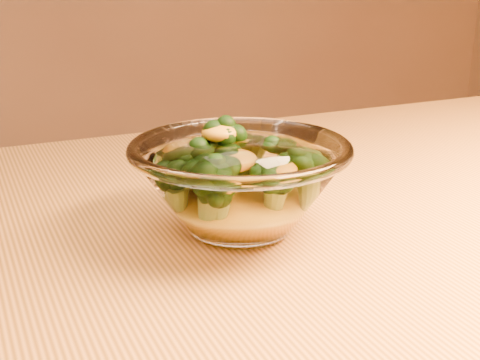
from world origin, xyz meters
name	(u,v)px	position (x,y,z in m)	size (l,w,h in m)	color
table	(337,326)	(0.00, 0.00, 0.65)	(1.20, 0.80, 0.75)	gold
glass_bowl	(240,185)	(-0.09, 0.03, 0.79)	(0.19, 0.19, 0.09)	white
cheese_sauce	(240,204)	(-0.09, 0.03, 0.78)	(0.10, 0.10, 0.03)	orange
broccoli_heap	(230,170)	(-0.09, 0.04, 0.81)	(0.12, 0.11, 0.07)	black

